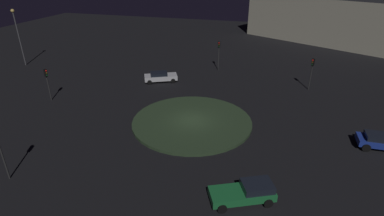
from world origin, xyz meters
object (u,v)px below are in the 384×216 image
at_px(store_building, 328,17).
at_px(car_white, 160,77).
at_px(car_green, 246,192).
at_px(car_blue, 383,141).
at_px(streetlamp_east, 17,30).
at_px(traffic_light_east, 47,78).
at_px(traffic_light_southwest, 312,68).
at_px(traffic_light_south, 219,50).

bearing_deg(store_building, car_white, 81.80).
distance_m(car_green, store_building, 54.22).
bearing_deg(store_building, car_green, 107.23).
relative_size(car_blue, car_white, 0.94).
bearing_deg(car_blue, car_white, 156.90).
height_order(car_green, streetlamp_east, streetlamp_east).
distance_m(car_green, traffic_light_east, 26.60).
distance_m(car_blue, streetlamp_east, 49.96).
distance_m(car_blue, traffic_light_southwest, 13.99).
bearing_deg(traffic_light_south, traffic_light_southwest, 68.40).
bearing_deg(traffic_light_south, car_blue, 44.22).
bearing_deg(car_blue, traffic_light_southwest, 112.32).
relative_size(car_blue, traffic_light_east, 1.16).
distance_m(car_green, streetlamp_east, 43.38).
relative_size(car_white, traffic_light_east, 1.23).
bearing_deg(car_white, car_blue, -48.24).
xyz_separation_m(car_blue, traffic_light_east, (35.15, -0.63, 2.05)).
relative_size(traffic_light_east, streetlamp_east, 0.45).
bearing_deg(store_building, streetlamp_east, 61.95).
bearing_deg(traffic_light_south, car_green, 12.76).
bearing_deg(car_green, traffic_light_south, -99.87).
relative_size(traffic_light_south, traffic_light_east, 1.14).
distance_m(car_white, store_building, 41.24).
height_order(car_green, traffic_light_east, traffic_light_east).
height_order(car_blue, store_building, store_building).
height_order(car_green, store_building, store_building).
height_order(traffic_light_south, streetlamp_east, streetlamp_east).
bearing_deg(traffic_light_southwest, car_white, -39.35).
height_order(traffic_light_southwest, streetlamp_east, streetlamp_east).
xyz_separation_m(car_green, traffic_light_east, (24.35, -10.51, 2.05)).
height_order(car_white, car_green, car_green).
bearing_deg(car_blue, store_building, 89.91).
xyz_separation_m(car_white, traffic_light_east, (10.21, 9.48, 2.05)).
distance_m(car_green, traffic_light_southwest, 23.29).
bearing_deg(traffic_light_east, traffic_light_south, 46.58).
relative_size(traffic_light_east, traffic_light_southwest, 0.94).
height_order(traffic_light_east, streetlamp_east, streetlamp_east).
bearing_deg(traffic_light_south, store_building, 143.38).
distance_m(streetlamp_east, store_building, 57.60).
bearing_deg(car_blue, traffic_light_east, 177.95).
relative_size(car_blue, streetlamp_east, 0.52).
bearing_deg(traffic_light_southwest, traffic_light_east, -24.76).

